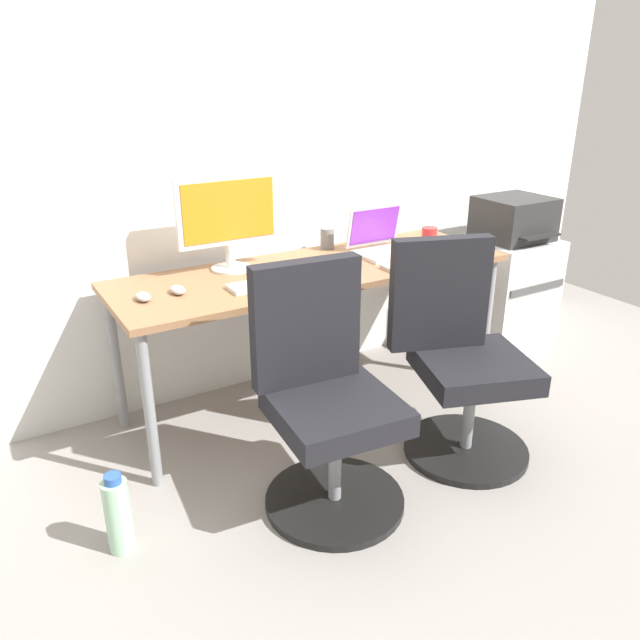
% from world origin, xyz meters
% --- Properties ---
extents(ground_plane, '(5.28, 5.28, 0.00)m').
position_xyz_m(ground_plane, '(0.00, 0.00, 0.00)').
color(ground_plane, gray).
extents(back_wall, '(4.40, 0.04, 2.60)m').
position_xyz_m(back_wall, '(0.00, 0.39, 1.30)').
color(back_wall, white).
rests_on(back_wall, ground).
extents(desk, '(1.89, 0.62, 0.71)m').
position_xyz_m(desk, '(0.00, 0.00, 0.65)').
color(desk, '#996B47').
rests_on(desk, ground).
extents(office_chair_left, '(0.54, 0.54, 0.94)m').
position_xyz_m(office_chair_left, '(-0.35, -0.67, 0.42)').
color(office_chair_left, black).
rests_on(office_chair_left, ground).
extents(office_chair_right, '(0.56, 0.56, 0.94)m').
position_xyz_m(office_chair_right, '(0.32, -0.67, 0.42)').
color(office_chair_right, black).
rests_on(office_chair_right, ground).
extents(side_cabinet, '(0.47, 0.46, 0.66)m').
position_xyz_m(side_cabinet, '(1.33, 0.03, 0.33)').
color(side_cabinet, silver).
rests_on(side_cabinet, ground).
extents(printer, '(0.38, 0.40, 0.24)m').
position_xyz_m(printer, '(1.33, 0.03, 0.78)').
color(printer, '#2D2D2D').
rests_on(printer, side_cabinet).
extents(water_bottle_on_floor, '(0.09, 0.09, 0.31)m').
position_xyz_m(water_bottle_on_floor, '(-1.11, -0.55, 0.15)').
color(water_bottle_on_floor, '#A5D8B2').
rests_on(water_bottle_on_floor, ground).
extents(desktop_monitor, '(0.48, 0.18, 0.43)m').
position_xyz_m(desktop_monitor, '(-0.35, 0.17, 0.96)').
color(desktop_monitor, silver).
rests_on(desktop_monitor, desk).
extents(open_laptop, '(0.31, 0.27, 0.22)m').
position_xyz_m(open_laptop, '(0.42, 0.04, 0.76)').
color(open_laptop, silver).
rests_on(open_laptop, desk).
extents(keyboard_by_monitor, '(0.34, 0.12, 0.02)m').
position_xyz_m(keyboard_by_monitor, '(-0.30, -0.12, 0.72)').
color(keyboard_by_monitor, silver).
rests_on(keyboard_by_monitor, desk).
extents(keyboard_by_laptop, '(0.34, 0.12, 0.02)m').
position_xyz_m(keyboard_by_laptop, '(0.42, -0.23, 0.72)').
color(keyboard_by_laptop, '#B7B7B7').
rests_on(keyboard_by_laptop, desk).
extents(mouse_by_monitor, '(0.06, 0.10, 0.03)m').
position_xyz_m(mouse_by_monitor, '(-0.81, -0.03, 0.73)').
color(mouse_by_monitor, '#B7B7B7').
rests_on(mouse_by_monitor, desk).
extents(mouse_by_laptop, '(0.06, 0.10, 0.03)m').
position_xyz_m(mouse_by_laptop, '(-0.67, -0.02, 0.73)').
color(mouse_by_laptop, '#B7B7B7').
rests_on(mouse_by_laptop, desk).
extents(coffee_mug, '(0.08, 0.08, 0.09)m').
position_xyz_m(coffee_mug, '(0.71, 0.03, 0.76)').
color(coffee_mug, red).
rests_on(coffee_mug, desk).
extents(pen_cup, '(0.07, 0.07, 0.10)m').
position_xyz_m(pen_cup, '(0.22, 0.25, 0.76)').
color(pen_cup, slate).
rests_on(pen_cup, desk).
extents(phone_near_monitor, '(0.07, 0.14, 0.01)m').
position_xyz_m(phone_near_monitor, '(0.77, -0.20, 0.71)').
color(phone_near_monitor, black).
rests_on(phone_near_monitor, desk).
extents(notebook, '(0.21, 0.15, 0.03)m').
position_xyz_m(notebook, '(0.02, -0.02, 0.72)').
color(notebook, orange).
rests_on(notebook, desk).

